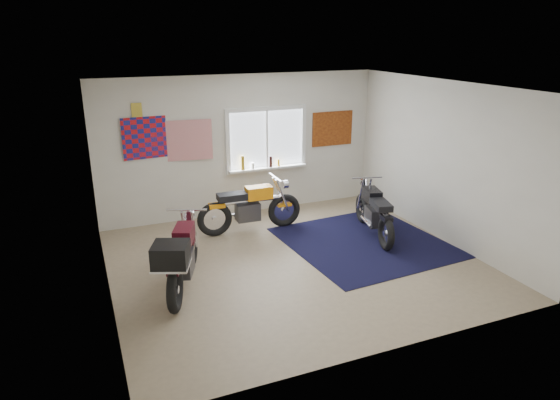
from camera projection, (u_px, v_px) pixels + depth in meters
name	position (u px, v px, depth m)	size (l,w,h in m)	color
ground	(294.00, 262.00, 7.83)	(5.50, 5.50, 0.00)	#9E896B
room_shell	(295.00, 161.00, 7.30)	(5.50, 5.50, 5.50)	white
navy_rug	(365.00, 242.00, 8.56)	(2.50, 2.60, 0.01)	black
window_assembly	(267.00, 143.00, 9.73)	(1.66, 0.17, 1.26)	white
oil_bottles	(257.00, 163.00, 9.70)	(0.81, 0.07, 0.28)	olive
flag_display	(137.00, 110.00, 8.62)	(1.60, 0.10, 1.17)	red
triumph_poster	(332.00, 129.00, 10.21)	(0.90, 0.03, 0.70)	#A54C14
yellow_triumph	(250.00, 208.00, 8.93)	(1.94, 0.58, 0.98)	black
black_chrome_bike	(374.00, 213.00, 8.75)	(0.67, 1.82, 0.95)	black
maroon_tourer	(181.00, 258.00, 6.79)	(1.02, 1.90, 0.99)	black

